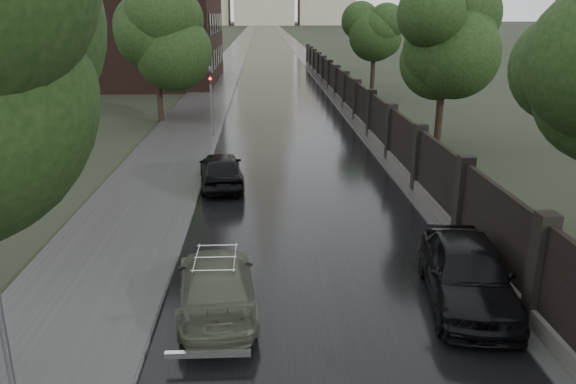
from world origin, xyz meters
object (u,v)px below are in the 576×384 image
Objects in this scene: tree_right_b at (444,51)px; traffic_light at (211,96)px; hatchback_left at (221,169)px; car_right_near at (467,272)px; tree_right_c at (374,36)px; volga_sedan at (217,284)px; tree_left_far at (156,38)px.

tree_right_b is 12.44m from traffic_light.
car_right_near is (6.60, -9.93, 0.09)m from hatchback_left.
traffic_light is at bearing -89.48° from hatchback_left.
tree_right_c reaches higher than traffic_light.
tree_right_b is 16.95m from car_right_near.
traffic_light reaches higher than volga_sedan.
tree_right_c is 35.68m from volga_sedan.
volga_sedan is at bearing -77.37° from tree_left_far.
hatchback_left is at bearing -150.80° from tree_right_b.
tree_right_c is at bearing -120.49° from hatchback_left.
car_right_near is at bearing -104.45° from tree_right_b.
traffic_light reaches higher than hatchback_left.
tree_right_c is 1.67× the size of hatchback_left.
hatchback_left is (1.10, -8.98, -1.68)m from traffic_light.
tree_left_far reaches higher than tree_right_b.
tree_right_b is 12.97m from hatchback_left.
hatchback_left is (-10.70, -5.98, -4.23)m from tree_right_b.
hatchback_left is at bearing 131.54° from car_right_near.
tree_left_far is 1.05× the size of tree_right_b.
tree_right_b reaches higher than volga_sedan.
tree_left_far reaches higher than tree_right_c.
tree_right_b reaches higher than hatchback_left.
traffic_light is (3.70, -5.01, -2.84)m from tree_left_far.
hatchback_left is 0.88× the size of car_right_near.
tree_right_b is at bearing -90.00° from tree_right_c.
tree_right_c reaches higher than hatchback_left.
tree_right_c is 1.58× the size of volga_sedan.
tree_left_far is at bearing -147.17° from tree_right_c.
hatchback_left is at bearing -114.05° from tree_right_c.
car_right_near is (6.04, 0.02, 0.17)m from volga_sedan.
traffic_light reaches higher than car_right_near.
car_right_near is at bearing -64.51° from tree_left_far.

